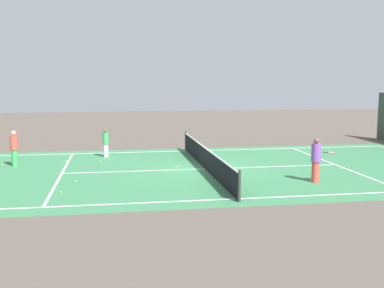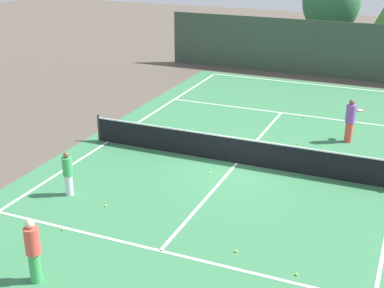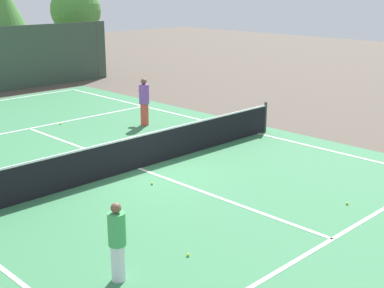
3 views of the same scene
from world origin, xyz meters
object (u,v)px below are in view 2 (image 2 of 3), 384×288
(tennis_ball_2, at_px, (210,173))
(tennis_ball_7, at_px, (236,251))
(tennis_ball_3, at_px, (297,274))
(player_2, at_px, (33,250))
(tennis_ball_0, at_px, (63,229))
(player_0, at_px, (350,120))
(tennis_ball_5, at_px, (106,206))
(player_1, at_px, (68,173))
(tennis_ball_1, at_px, (304,117))
(tennis_ball_6, at_px, (298,144))

(tennis_ball_2, height_order, tennis_ball_7, same)
(tennis_ball_3, bearing_deg, player_2, -154.88)
(tennis_ball_0, bearing_deg, player_0, 58.02)
(player_2, relative_size, tennis_ball_5, 25.70)
(tennis_ball_0, relative_size, tennis_ball_5, 1.00)
(player_1, distance_m, player_2, 4.67)
(tennis_ball_1, distance_m, tennis_ball_3, 12.42)
(player_0, distance_m, tennis_ball_5, 10.61)
(tennis_ball_3, bearing_deg, tennis_ball_0, -176.06)
(player_0, relative_size, tennis_ball_5, 27.07)
(player_2, distance_m, tennis_ball_3, 6.46)
(tennis_ball_5, relative_size, tennis_ball_7, 1.00)
(player_0, bearing_deg, tennis_ball_0, -121.98)
(player_2, bearing_deg, player_1, 115.22)
(player_0, distance_m, tennis_ball_6, 2.29)
(tennis_ball_1, height_order, tennis_ball_3, same)
(player_0, height_order, tennis_ball_6, player_0)
(player_1, xyz_separation_m, tennis_ball_5, (1.50, -0.25, -0.73))
(player_1, bearing_deg, tennis_ball_5, -9.36)
(player_0, height_order, tennis_ball_1, player_0)
(player_0, distance_m, tennis_ball_7, 9.65)
(player_0, height_order, tennis_ball_0, player_0)
(tennis_ball_1, xyz_separation_m, tennis_ball_6, (0.51, -3.43, 0.00))
(player_0, xyz_separation_m, tennis_ball_1, (-2.28, 2.29, -0.89))
(tennis_ball_1, bearing_deg, tennis_ball_6, -81.58)
(tennis_ball_0, bearing_deg, player_2, -69.43)
(player_0, bearing_deg, tennis_ball_5, -125.23)
(tennis_ball_6, bearing_deg, player_0, 32.89)
(player_2, bearing_deg, tennis_ball_5, 97.01)
(tennis_ball_1, relative_size, tennis_ball_2, 1.00)
(tennis_ball_0, bearing_deg, tennis_ball_5, 78.10)
(player_2, xyz_separation_m, tennis_ball_2, (1.60, 7.50, -0.84))
(tennis_ball_2, xyz_separation_m, tennis_ball_7, (2.48, -4.37, 0.00))
(tennis_ball_3, height_order, tennis_ball_7, same)
(player_0, bearing_deg, tennis_ball_1, 134.89)
(player_0, bearing_deg, player_2, -113.99)
(tennis_ball_3, xyz_separation_m, tennis_ball_5, (-6.29, 1.25, 0.00))
(player_0, bearing_deg, player_1, -132.18)
(player_2, bearing_deg, tennis_ball_0, 110.57)
(player_1, xyz_separation_m, tennis_ball_2, (3.59, 3.28, -0.73))
(tennis_ball_7, bearing_deg, player_2, -142.50)
(player_0, relative_size, tennis_ball_2, 27.07)
(tennis_ball_0, distance_m, tennis_ball_7, 5.00)
(tennis_ball_3, distance_m, tennis_ball_7, 1.77)
(tennis_ball_0, height_order, tennis_ball_2, same)
(tennis_ball_6, height_order, tennis_ball_7, same)
(player_2, distance_m, tennis_ball_7, 5.21)
(player_1, xyz_separation_m, tennis_ball_1, (5.32, 10.67, -0.73))
(tennis_ball_7, bearing_deg, tennis_ball_2, 119.52)
(player_2, height_order, tennis_ball_2, player_2)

